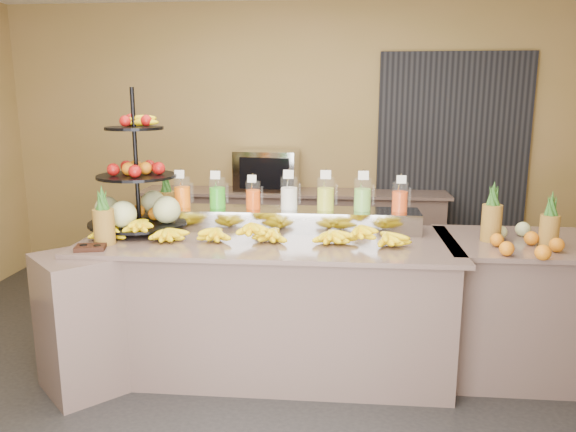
# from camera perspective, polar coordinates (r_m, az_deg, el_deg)

# --- Properties ---
(ground) EXTENTS (6.00, 6.00, 0.00)m
(ground) POSITION_cam_1_polar(r_m,az_deg,el_deg) (3.87, -2.42, -16.94)
(ground) COLOR black
(ground) RESTS_ON ground
(room_envelope) EXTENTS (6.04, 5.02, 2.82)m
(room_envelope) POSITION_cam_1_polar(r_m,az_deg,el_deg) (4.14, 1.44, 12.12)
(room_envelope) COLOR olive
(room_envelope) RESTS_ON ground
(buffet_counter) EXTENTS (2.75, 1.25, 0.93)m
(buffet_counter) POSITION_cam_1_polar(r_m,az_deg,el_deg) (3.92, -3.67, -9.03)
(buffet_counter) COLOR gray
(buffet_counter) RESTS_ON ground
(right_counter) EXTENTS (1.08, 0.88, 0.93)m
(right_counter) POSITION_cam_1_polar(r_m,az_deg,el_deg) (4.19, 22.32, -8.48)
(right_counter) COLOR gray
(right_counter) RESTS_ON ground
(back_ledge) EXTENTS (3.10, 0.55, 0.93)m
(back_ledge) POSITION_cam_1_polar(r_m,az_deg,el_deg) (5.79, 0.49, -1.95)
(back_ledge) COLOR gray
(back_ledge) RESTS_ON ground
(pitcher_tray) EXTENTS (1.85, 0.30, 0.15)m
(pitcher_tray) POSITION_cam_1_polar(r_m,az_deg,el_deg) (4.04, 0.11, -0.34)
(pitcher_tray) COLOR gray
(pitcher_tray) RESTS_ON buffet_counter
(juice_pitcher_orange_a) EXTENTS (0.12, 0.12, 0.29)m
(juice_pitcher_orange_a) POSITION_cam_1_polar(r_m,az_deg,el_deg) (4.14, -10.70, 2.21)
(juice_pitcher_orange_a) COLOR silver
(juice_pitcher_orange_a) RESTS_ON pitcher_tray
(juice_pitcher_green) EXTENTS (0.12, 0.12, 0.29)m
(juice_pitcher_green) POSITION_cam_1_polar(r_m,az_deg,el_deg) (4.08, -7.18, 2.16)
(juice_pitcher_green) COLOR silver
(juice_pitcher_green) RESTS_ON pitcher_tray
(juice_pitcher_orange_b) EXTENTS (0.11, 0.11, 0.26)m
(juice_pitcher_orange_b) POSITION_cam_1_polar(r_m,az_deg,el_deg) (4.04, -3.57, 1.99)
(juice_pitcher_orange_b) COLOR silver
(juice_pitcher_orange_b) RESTS_ON pitcher_tray
(juice_pitcher_milk) EXTENTS (0.12, 0.13, 0.30)m
(juice_pitcher_milk) POSITION_cam_1_polar(r_m,az_deg,el_deg) (4.00, 0.11, 2.13)
(juice_pitcher_milk) COLOR silver
(juice_pitcher_milk) RESTS_ON pitcher_tray
(juice_pitcher_lemon) EXTENTS (0.13, 0.13, 0.30)m
(juice_pitcher_lemon) POSITION_cam_1_polar(r_m,az_deg,el_deg) (3.99, 3.84, 2.07)
(juice_pitcher_lemon) COLOR silver
(juice_pitcher_lemon) RESTS_ON pitcher_tray
(juice_pitcher_lime) EXTENTS (0.12, 0.13, 0.30)m
(juice_pitcher_lime) POSITION_cam_1_polar(r_m,az_deg,el_deg) (3.99, 7.58, 1.99)
(juice_pitcher_lime) COLOR silver
(juice_pitcher_lime) RESTS_ON pitcher_tray
(juice_pitcher_orange_c) EXTENTS (0.11, 0.12, 0.27)m
(juice_pitcher_orange_c) POSITION_cam_1_polar(r_m,az_deg,el_deg) (4.01, 11.29, 1.77)
(juice_pitcher_orange_c) COLOR silver
(juice_pitcher_orange_c) RESTS_ON pitcher_tray
(banana_heap) EXTENTS (2.13, 0.19, 0.18)m
(banana_heap) POSITION_cam_1_polar(r_m,az_deg,el_deg) (3.74, -4.05, -1.42)
(banana_heap) COLOR yellow
(banana_heap) RESTS_ON buffet_counter
(fruit_stand) EXTENTS (0.81, 0.81, 1.00)m
(fruit_stand) POSITION_cam_1_polar(r_m,az_deg,el_deg) (4.12, -14.32, 2.03)
(fruit_stand) COLOR black
(fruit_stand) RESTS_ON buffet_counter
(condiment_caddy) EXTENTS (0.21, 0.17, 0.03)m
(condiment_caddy) POSITION_cam_1_polar(r_m,az_deg,el_deg) (3.74, -19.43, -3.03)
(condiment_caddy) COLOR black
(condiment_caddy) RESTS_ON buffet_counter
(pineapple_left_a) EXTENTS (0.14, 0.14, 0.39)m
(pineapple_left_a) POSITION_cam_1_polar(r_m,az_deg,el_deg) (3.82, -18.21, -0.62)
(pineapple_left_a) COLOR brown
(pineapple_left_a) RESTS_ON buffet_counter
(pineapple_left_b) EXTENTS (0.12, 0.12, 0.39)m
(pineapple_left_b) POSITION_cam_1_polar(r_m,az_deg,el_deg) (4.40, -12.21, 1.35)
(pineapple_left_b) COLOR brown
(pineapple_left_b) RESTS_ON buffet_counter
(right_fruit_pile) EXTENTS (0.46, 0.44, 0.24)m
(right_fruit_pile) POSITION_cam_1_polar(r_m,az_deg,el_deg) (3.86, 22.58, -1.85)
(right_fruit_pile) COLOR brown
(right_fruit_pile) RESTS_ON right_counter
(oven_warmer) EXTENTS (0.64, 0.47, 0.41)m
(oven_warmer) POSITION_cam_1_polar(r_m,az_deg,el_deg) (5.69, -2.12, 4.65)
(oven_warmer) COLOR gray
(oven_warmer) RESTS_ON back_ledge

